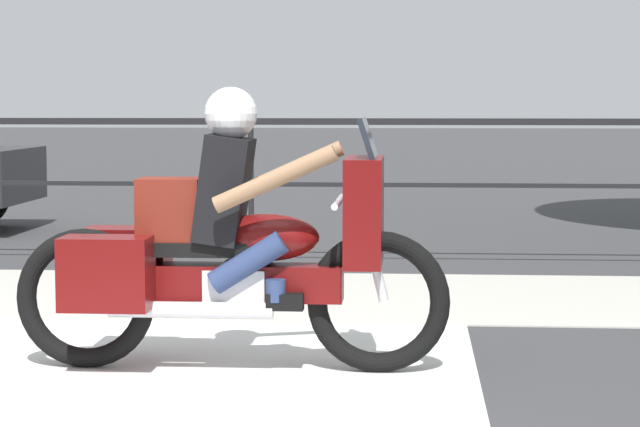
# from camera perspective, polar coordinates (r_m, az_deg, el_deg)

# --- Properties ---
(ground_plane) EXTENTS (120.00, 120.00, 0.00)m
(ground_plane) POSITION_cam_1_polar(r_m,az_deg,el_deg) (6.35, -9.32, -8.47)
(ground_plane) COLOR #38383A
(sidewalk_band) EXTENTS (44.00, 2.40, 0.01)m
(sidewalk_band) POSITION_cam_1_polar(r_m,az_deg,el_deg) (9.63, -4.55, -3.70)
(sidewalk_band) COLOR #B7B2A8
(sidewalk_band) RESTS_ON ground
(crosswalk_band) EXTENTS (3.23, 6.00, 0.01)m
(crosswalk_band) POSITION_cam_1_polar(r_m,az_deg,el_deg) (6.12, -7.78, -8.95)
(crosswalk_band) COLOR silver
(crosswalk_band) RESTS_ON ground
(fence_railing) EXTENTS (36.00, 0.05, 1.33)m
(fence_railing) POSITION_cam_1_polar(r_m,az_deg,el_deg) (11.31, -3.18, 2.92)
(fence_railing) COLOR black
(fence_railing) RESTS_ON ground
(motorcycle) EXTENTS (2.42, 0.76, 1.57)m
(motorcycle) POSITION_cam_1_polar(r_m,az_deg,el_deg) (6.88, -4.23, -1.55)
(motorcycle) COLOR black
(motorcycle) RESTS_ON ground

